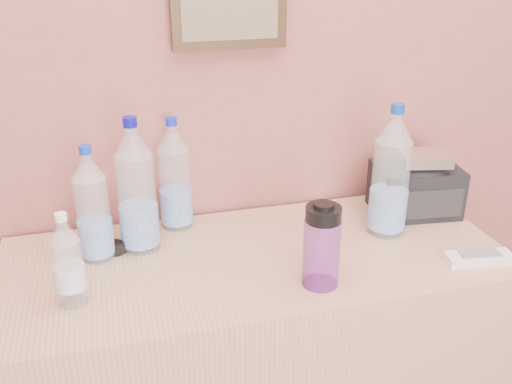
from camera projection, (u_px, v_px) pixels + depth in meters
dresser at (256, 377)px, 1.62m from camera, size 1.28×0.53×0.80m
pet_large_a at (93, 210)px, 1.40m from camera, size 0.08×0.08×0.30m
pet_large_b at (137, 193)px, 1.43m from camera, size 0.10×0.10×0.35m
pet_large_c at (175, 180)px, 1.55m from camera, size 0.09×0.09×0.32m
pet_large_d at (390, 178)px, 1.51m from camera, size 0.10×0.10×0.36m
pet_small at (68, 265)px, 1.23m from camera, size 0.06×0.06×0.22m
nalgene_bottle at (322, 245)px, 1.30m from camera, size 0.09×0.09×0.21m
sunglasses at (128, 246)px, 1.47m from camera, size 0.13×0.05×0.03m
ac_remote at (479, 258)px, 1.42m from camera, size 0.17×0.08×0.02m
toiletry_bag at (415, 186)px, 1.66m from camera, size 0.25×0.20×0.16m
foil_packet at (424, 158)px, 1.60m from camera, size 0.15×0.14×0.03m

